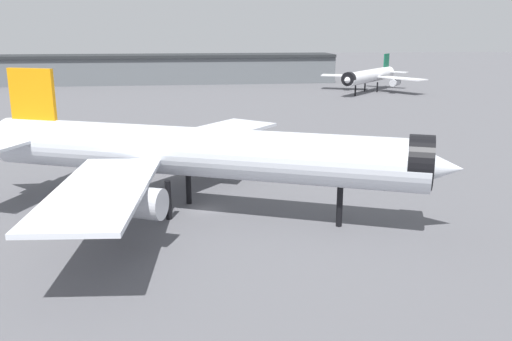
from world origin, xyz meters
TOP-DOWN VIEW (x-y plane):
  - ground at (0.00, 0.00)m, footprint 900.00×900.00m
  - airliner_near_gate at (-1.09, -0.75)m, footprint 63.06×56.33m
  - airliner_far_taxiway at (65.64, 131.23)m, footprint 35.55×39.47m
  - terminal_building at (-31.25, 174.82)m, footprint 182.91×21.52m

SIDE VIEW (x-z plane):
  - ground at x=0.00m, z-range 0.00..0.00m
  - airliner_far_taxiway at x=65.64m, z-range -0.81..12.89m
  - terminal_building at x=-31.25m, z-range -4.03..16.72m
  - airliner_near_gate at x=-1.09m, z-range -1.10..17.47m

